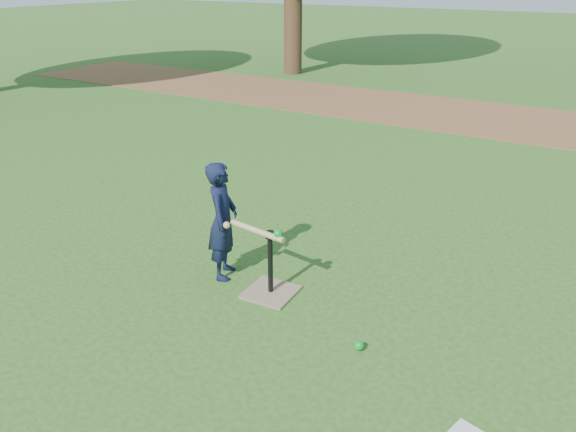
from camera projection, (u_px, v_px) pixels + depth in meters
The scene contains 6 objects.
ground at pixel (293, 288), 5.15m from camera, with size 80.00×80.00×0.00m, color #285116.
dirt_strip at pixel (489, 118), 11.00m from camera, with size 24.00×3.00×0.01m, color brown.
child at pixel (223, 221), 5.16m from camera, with size 0.41×0.27×1.13m, color black.
wiffle_ball_ground at pixel (359, 345), 4.30m from camera, with size 0.08×0.08×0.08m, color #0C8426.
batting_tee at pixel (271, 283), 5.03m from camera, with size 0.45×0.45×0.61m.
swing_action at pixel (258, 231), 4.85m from camera, with size 0.63×0.14×0.11m.
Camera 1 is at (2.27, -3.82, 2.68)m, focal length 35.00 mm.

